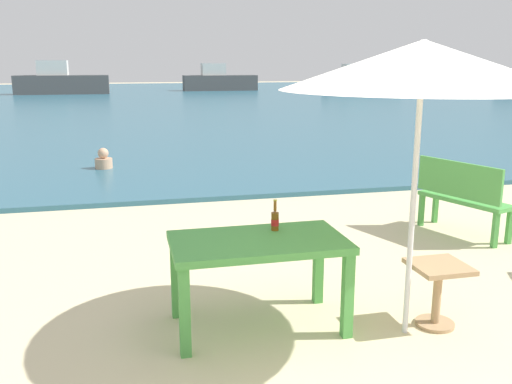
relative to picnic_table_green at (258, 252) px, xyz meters
The scene contains 11 objects.
ground_plane 1.43m from the picnic_table_green, 34.46° to the right, with size 120.00×120.00×0.00m, color beige.
sea_water 29.30m from the picnic_table_green, 87.94° to the left, with size 120.00×50.00×0.08m, color #2D6075.
picnic_table_green is the anchor object (origin of this frame).
beer_bottle_amber 0.34m from the picnic_table_green, 45.81° to the left, with size 0.07×0.07×0.26m.
patio_umbrella 1.89m from the picnic_table_green, 18.60° to the right, with size 2.10×2.10×2.30m.
side_table_wood 1.50m from the picnic_table_green, 12.90° to the right, with size 0.44×0.44×0.54m.
bench_green_left 3.58m from the picnic_table_green, 30.97° to the left, with size 0.74×1.25×0.95m.
swimmer_person 7.33m from the picnic_table_green, 101.21° to the left, with size 0.34×0.34×0.41m.
boat_ferry 36.21m from the picnic_table_green, 64.81° to the left, with size 5.44×1.48×1.98m.
boat_fishing_trawler 36.01m from the picnic_table_green, 97.82° to the left, with size 6.04×1.65×2.20m.
boat_barge 38.52m from the picnic_table_green, 80.71° to the left, with size 5.51×1.50×2.00m.
Camera 1 is at (-2.06, -3.40, 2.14)m, focal length 38.97 mm.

